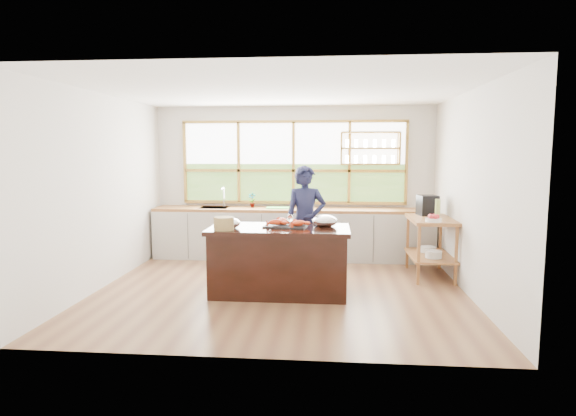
# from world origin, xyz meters

# --- Properties ---
(ground_plane) EXTENTS (5.00, 5.00, 0.00)m
(ground_plane) POSITION_xyz_m (0.00, 0.00, 0.00)
(ground_plane) COLOR olive
(room_shell) EXTENTS (5.02, 4.52, 2.71)m
(room_shell) POSITION_xyz_m (0.02, 0.51, 1.75)
(room_shell) COLOR beige
(room_shell) RESTS_ON ground_plane
(back_counter) EXTENTS (4.90, 0.63, 0.90)m
(back_counter) POSITION_xyz_m (-0.02, 1.94, 0.45)
(back_counter) COLOR #B4B2A9
(back_counter) RESTS_ON ground_plane
(right_shelf_unit) EXTENTS (0.62, 1.10, 0.90)m
(right_shelf_unit) POSITION_xyz_m (2.19, 0.89, 0.60)
(right_shelf_unit) COLOR olive
(right_shelf_unit) RESTS_ON ground_plane
(island) EXTENTS (1.85, 0.90, 0.90)m
(island) POSITION_xyz_m (0.00, -0.20, 0.45)
(island) COLOR black
(island) RESTS_ON ground_plane
(cook) EXTENTS (0.67, 0.49, 1.69)m
(cook) POSITION_xyz_m (0.30, 0.70, 0.84)
(cook) COLOR #171936
(cook) RESTS_ON ground_plane
(potted_plant) EXTENTS (0.15, 0.11, 0.27)m
(potted_plant) POSITION_xyz_m (-0.72, 2.00, 1.03)
(potted_plant) COLOR slate
(potted_plant) RESTS_ON back_counter
(cutting_board) EXTENTS (0.41, 0.32, 0.01)m
(cutting_board) POSITION_xyz_m (-0.26, 1.94, 0.91)
(cutting_board) COLOR #52C148
(cutting_board) RESTS_ON back_counter
(espresso_machine) EXTENTS (0.32, 0.34, 0.31)m
(espresso_machine) POSITION_xyz_m (2.19, 1.21, 1.06)
(espresso_machine) COLOR black
(espresso_machine) RESTS_ON right_shelf_unit
(wine_bottle) EXTENTS (0.08, 0.08, 0.30)m
(wine_bottle) POSITION_xyz_m (2.24, 0.72, 1.05)
(wine_bottle) COLOR #9AB753
(wine_bottle) RESTS_ON right_shelf_unit
(fruit_bowl) EXTENTS (0.23, 0.23, 0.11)m
(fruit_bowl) POSITION_xyz_m (2.14, 0.50, 0.94)
(fruit_bowl) COLOR silver
(fruit_bowl) RESTS_ON right_shelf_unit
(slate_board) EXTENTS (0.59, 0.45, 0.02)m
(slate_board) POSITION_xyz_m (0.08, -0.11, 0.91)
(slate_board) COLOR black
(slate_board) RESTS_ON island
(lobster_pile) EXTENTS (0.52, 0.44, 0.08)m
(lobster_pile) POSITION_xyz_m (0.10, -0.11, 0.96)
(lobster_pile) COLOR red
(lobster_pile) RESTS_ON slate_board
(mixing_bowl_left) EXTENTS (0.31, 0.31, 0.15)m
(mixing_bowl_left) POSITION_xyz_m (-0.65, -0.31, 0.96)
(mixing_bowl_left) COLOR silver
(mixing_bowl_left) RESTS_ON island
(mixing_bowl_right) EXTENTS (0.34, 0.34, 0.16)m
(mixing_bowl_right) POSITION_xyz_m (0.60, -0.05, 0.97)
(mixing_bowl_right) COLOR silver
(mixing_bowl_right) RESTS_ON island
(wine_glass) EXTENTS (0.08, 0.08, 0.22)m
(wine_glass) POSITION_xyz_m (0.17, -0.53, 1.06)
(wine_glass) COLOR white
(wine_glass) RESTS_ON island
(wicker_basket) EXTENTS (0.26, 0.26, 0.17)m
(wicker_basket) POSITION_xyz_m (-0.68, -0.46, 0.98)
(wicker_basket) COLOR #9F8549
(wicker_basket) RESTS_ON island
(parchment_roll) EXTENTS (0.23, 0.29, 0.08)m
(parchment_roll) POSITION_xyz_m (-0.83, -0.08, 0.94)
(parchment_roll) COLOR white
(parchment_roll) RESTS_ON island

